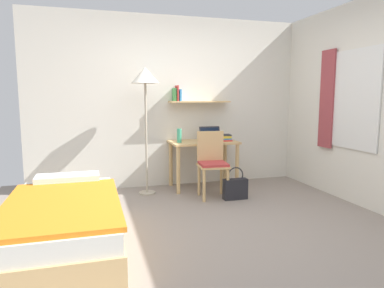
{
  "coord_description": "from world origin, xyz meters",
  "views": [
    {
      "loc": [
        -1.25,
        -3.26,
        1.38
      ],
      "look_at": [
        -0.16,
        0.51,
        0.85
      ],
      "focal_mm": 32.44,
      "sensor_mm": 36.0,
      "label": 1
    }
  ],
  "objects_px": {
    "bed": "(64,224)",
    "desk_chair": "(212,161)",
    "desk": "(203,150)",
    "laptop": "(211,137)",
    "book_stack": "(225,138)",
    "handbag": "(235,188)",
    "water_bottle": "(179,136)",
    "standing_lamp": "(145,83)"
  },
  "relations": [
    {
      "from": "standing_lamp",
      "to": "book_stack",
      "type": "distance_m",
      "value": 1.46
    },
    {
      "from": "desk",
      "to": "laptop",
      "type": "relative_size",
      "value": 3.01
    },
    {
      "from": "desk_chair",
      "to": "handbag",
      "type": "distance_m",
      "value": 0.48
    },
    {
      "from": "book_stack",
      "to": "handbag",
      "type": "relative_size",
      "value": 0.51
    },
    {
      "from": "desk",
      "to": "book_stack",
      "type": "distance_m",
      "value": 0.38
    },
    {
      "from": "standing_lamp",
      "to": "water_bottle",
      "type": "height_order",
      "value": "standing_lamp"
    },
    {
      "from": "laptop",
      "to": "book_stack",
      "type": "xyz_separation_m",
      "value": [
        0.21,
        -0.05,
        -0.01
      ]
    },
    {
      "from": "standing_lamp",
      "to": "handbag",
      "type": "relative_size",
      "value": 4.02
    },
    {
      "from": "laptop",
      "to": "handbag",
      "type": "relative_size",
      "value": 0.75
    },
    {
      "from": "handbag",
      "to": "desk",
      "type": "bearing_deg",
      "value": 107.4
    },
    {
      "from": "desk",
      "to": "book_stack",
      "type": "bearing_deg",
      "value": -9.03
    },
    {
      "from": "desk_chair",
      "to": "laptop",
      "type": "xyz_separation_m",
      "value": [
        0.16,
        0.51,
        0.27
      ]
    },
    {
      "from": "bed",
      "to": "desk_chair",
      "type": "bearing_deg",
      "value": 33.08
    },
    {
      "from": "laptop",
      "to": "standing_lamp",
      "type": "bearing_deg",
      "value": -173.84
    },
    {
      "from": "water_bottle",
      "to": "handbag",
      "type": "xyz_separation_m",
      "value": [
        0.62,
        -0.66,
        -0.67
      ]
    },
    {
      "from": "standing_lamp",
      "to": "desk_chair",
      "type": "bearing_deg",
      "value": -25.38
    },
    {
      "from": "desk",
      "to": "desk_chair",
      "type": "distance_m",
      "value": 0.52
    },
    {
      "from": "standing_lamp",
      "to": "book_stack",
      "type": "relative_size",
      "value": 7.81
    },
    {
      "from": "bed",
      "to": "desk_chair",
      "type": "distance_m",
      "value": 2.23
    },
    {
      "from": "bed",
      "to": "handbag",
      "type": "xyz_separation_m",
      "value": [
        2.12,
        1.0,
        -0.09
      ]
    },
    {
      "from": "handbag",
      "to": "desk_chair",
      "type": "bearing_deg",
      "value": 142.32
    },
    {
      "from": "standing_lamp",
      "to": "water_bottle",
      "type": "distance_m",
      "value": 0.91
    },
    {
      "from": "bed",
      "to": "book_stack",
      "type": "height_order",
      "value": "book_stack"
    },
    {
      "from": "laptop",
      "to": "book_stack",
      "type": "height_order",
      "value": "laptop"
    },
    {
      "from": "book_stack",
      "to": "standing_lamp",
      "type": "bearing_deg",
      "value": -177.11
    },
    {
      "from": "bed",
      "to": "water_bottle",
      "type": "height_order",
      "value": "water_bottle"
    },
    {
      "from": "bed",
      "to": "standing_lamp",
      "type": "distance_m",
      "value": 2.32
    },
    {
      "from": "desk_chair",
      "to": "standing_lamp",
      "type": "distance_m",
      "value": 1.43
    },
    {
      "from": "desk",
      "to": "book_stack",
      "type": "relative_size",
      "value": 4.38
    },
    {
      "from": "bed",
      "to": "laptop",
      "type": "distance_m",
      "value": 2.7
    },
    {
      "from": "bed",
      "to": "desk_chair",
      "type": "xyz_separation_m",
      "value": [
        1.85,
        1.21,
        0.26
      ]
    },
    {
      "from": "standing_lamp",
      "to": "laptop",
      "type": "xyz_separation_m",
      "value": [
        1.01,
        0.11,
        -0.8
      ]
    },
    {
      "from": "desk",
      "to": "handbag",
      "type": "height_order",
      "value": "desk"
    },
    {
      "from": "laptop",
      "to": "handbag",
      "type": "xyz_separation_m",
      "value": [
        0.11,
        -0.71,
        -0.62
      ]
    },
    {
      "from": "laptop",
      "to": "handbag",
      "type": "bearing_deg",
      "value": -81.55
    },
    {
      "from": "desk_chair",
      "to": "water_bottle",
      "type": "height_order",
      "value": "water_bottle"
    },
    {
      "from": "desk_chair",
      "to": "laptop",
      "type": "distance_m",
      "value": 0.6
    },
    {
      "from": "laptop",
      "to": "water_bottle",
      "type": "xyz_separation_m",
      "value": [
        -0.51,
        -0.05,
        0.05
      ]
    },
    {
      "from": "desk_chair",
      "to": "laptop",
      "type": "relative_size",
      "value": 2.72
    },
    {
      "from": "bed",
      "to": "handbag",
      "type": "distance_m",
      "value": 2.35
    },
    {
      "from": "desk",
      "to": "water_bottle",
      "type": "relative_size",
      "value": 4.84
    },
    {
      "from": "water_bottle",
      "to": "desk",
      "type": "bearing_deg",
      "value": 7.96
    }
  ]
}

